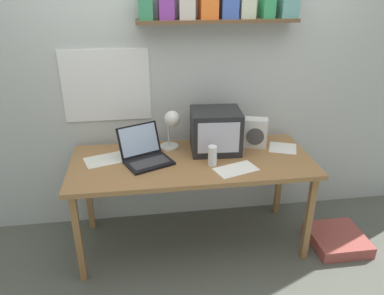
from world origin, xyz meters
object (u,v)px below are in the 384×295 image
object	(u,v)px
corner_desk	(192,167)
desk_lamp	(172,124)
juice_glass	(212,157)
loose_paper_near_laptop	(105,160)
crt_monitor	(216,131)
space_heater	(255,133)
floor_cushion	(337,239)
laptop	(145,152)
open_notebook	(236,169)
printed_handout	(283,148)

from	to	relation	value
corner_desk	desk_lamp	bearing A→B (deg)	124.58
juice_glass	loose_paper_near_laptop	bearing A→B (deg)	165.94
crt_monitor	space_heater	distance (m)	0.33
corner_desk	loose_paper_near_laptop	size ratio (longest dim) A/B	5.29
desk_lamp	floor_cushion	bearing A→B (deg)	-35.77
laptop	open_notebook	distance (m)	0.68
crt_monitor	printed_handout	xyz separation A→B (m)	(0.54, -0.04, -0.16)
desk_lamp	space_heater	world-z (taller)	desk_lamp
desk_lamp	open_notebook	distance (m)	0.61
crt_monitor	juice_glass	size ratio (longest dim) A/B	2.64
open_notebook	floor_cushion	size ratio (longest dim) A/B	0.80
floor_cushion	crt_monitor	bearing A→B (deg)	160.12
space_heater	corner_desk	bearing A→B (deg)	-145.73
space_heater	open_notebook	xyz separation A→B (m)	(-0.24, -0.37, -0.11)
loose_paper_near_laptop	printed_handout	bearing A→B (deg)	0.57
corner_desk	desk_lamp	xyz separation A→B (m)	(-0.13, 0.19, 0.28)
floor_cushion	open_notebook	bearing A→B (deg)	179.27
laptop	floor_cushion	bearing A→B (deg)	-32.93
laptop	open_notebook	world-z (taller)	laptop
corner_desk	space_heater	world-z (taller)	space_heater
space_heater	open_notebook	size ratio (longest dim) A/B	0.69
laptop	printed_handout	world-z (taller)	laptop
crt_monitor	laptop	bearing A→B (deg)	-166.76
laptop	space_heater	size ratio (longest dim) A/B	1.82
space_heater	floor_cushion	size ratio (longest dim) A/B	0.55
juice_glass	loose_paper_near_laptop	xyz separation A→B (m)	(-0.77, 0.19, -0.06)
laptop	crt_monitor	bearing A→B (deg)	-13.67
space_heater	printed_handout	distance (m)	0.25
crt_monitor	loose_paper_near_laptop	distance (m)	0.85
laptop	printed_handout	size ratio (longest dim) A/B	1.57
crt_monitor	loose_paper_near_laptop	world-z (taller)	crt_monitor
loose_paper_near_laptop	corner_desk	bearing A→B (deg)	-7.77
laptop	space_heater	world-z (taller)	laptop
desk_lamp	open_notebook	xyz separation A→B (m)	(0.42, -0.38, -0.22)
crt_monitor	desk_lamp	world-z (taller)	same
laptop	printed_handout	xyz separation A→B (m)	(1.08, 0.06, -0.06)
juice_glass	printed_handout	world-z (taller)	juice_glass
loose_paper_near_laptop	desk_lamp	bearing A→B (deg)	11.36
crt_monitor	juice_glass	distance (m)	0.27
space_heater	floor_cushion	distance (m)	1.10
corner_desk	loose_paper_near_laptop	xyz separation A→B (m)	(-0.64, 0.09, 0.06)
juice_glass	floor_cushion	bearing A→B (deg)	-5.62
laptop	loose_paper_near_laptop	bearing A→B (deg)	148.43
space_heater	printed_handout	bearing A→B (deg)	-2.33
space_heater	loose_paper_near_laptop	bearing A→B (deg)	-159.64
corner_desk	floor_cushion	xyz separation A→B (m)	(1.16, -0.21, -0.64)
corner_desk	juice_glass	xyz separation A→B (m)	(0.13, -0.11, 0.13)
floor_cushion	laptop	bearing A→B (deg)	170.49
corner_desk	crt_monitor	world-z (taller)	crt_monitor
corner_desk	space_heater	size ratio (longest dim) A/B	7.69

